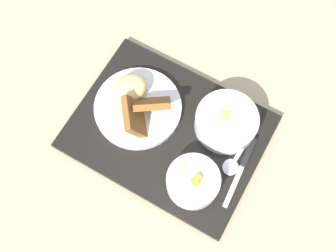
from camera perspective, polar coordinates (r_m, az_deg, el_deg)
The scene contains 7 objects.
ground_plane at distance 1.00m, azimuth 0.00°, elevation -0.92°, with size 4.00×4.00×0.00m, color tan.
serving_tray at distance 0.99m, azimuth 0.00°, elevation -0.77°, with size 0.47×0.37×0.02m.
bowl_salad at distance 0.92m, azimuth 3.41°, elevation -7.49°, with size 0.12×0.12×0.06m.
bowl_soup at distance 0.97m, azimuth 7.92°, elevation 0.63°, with size 0.14×0.14×0.05m.
plate_main at distance 0.99m, azimuth -4.20°, elevation 3.00°, with size 0.21×0.21×0.08m.
knife at distance 0.97m, azimuth 10.44°, elevation -4.39°, with size 0.02×0.17×0.01m.
spoon at distance 0.97m, azimuth 9.25°, elevation -4.26°, with size 0.05×0.15×0.01m.
Camera 1 is at (-0.14, 0.31, 0.94)m, focal length 45.00 mm.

